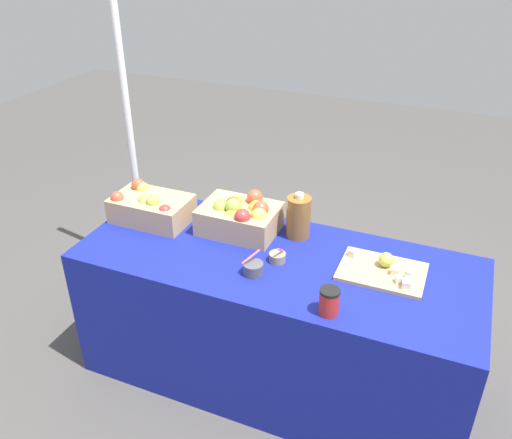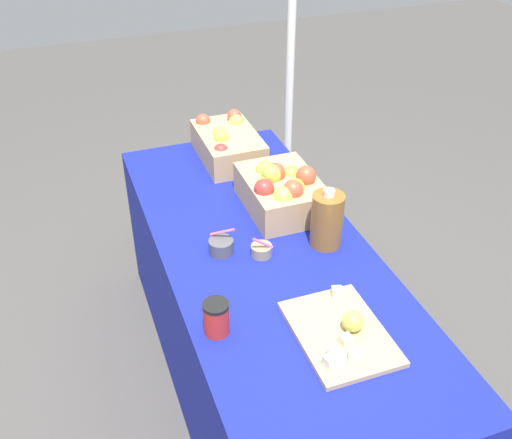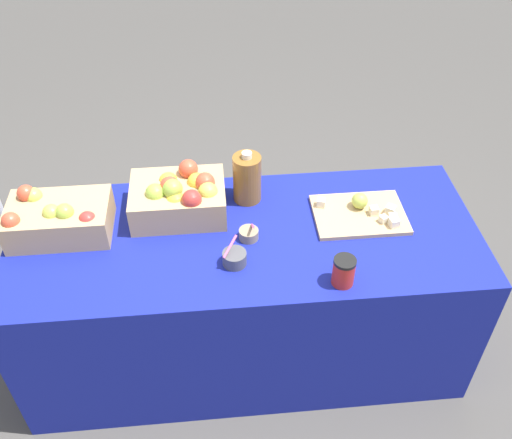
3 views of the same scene
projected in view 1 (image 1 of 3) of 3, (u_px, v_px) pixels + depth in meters
ground_plane at (274, 371)px, 2.85m from camera, size 10.00×10.00×0.00m
table at (275, 318)px, 2.67m from camera, size 1.90×0.76×0.74m
apple_crate_left at (151, 207)px, 2.76m from camera, size 0.40×0.26×0.18m
apple_crate_middle at (240, 216)px, 2.65m from camera, size 0.39×0.28×0.20m
cutting_board_front at (384, 270)px, 2.37m from camera, size 0.38×0.27×0.09m
sample_bowl_near at (253, 268)px, 2.36m from camera, size 0.09×0.10×0.10m
sample_bowl_mid at (277, 257)px, 2.45m from camera, size 0.08×0.08×0.10m
cider_jug at (299, 217)px, 2.60m from camera, size 0.12×0.12×0.24m
coffee_cup at (329, 302)px, 2.11m from camera, size 0.08×0.08×0.12m
tent_pole at (128, 117)px, 3.17m from camera, size 0.04×0.04×2.18m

